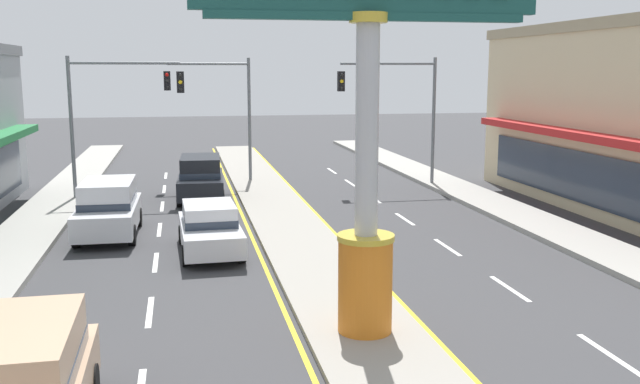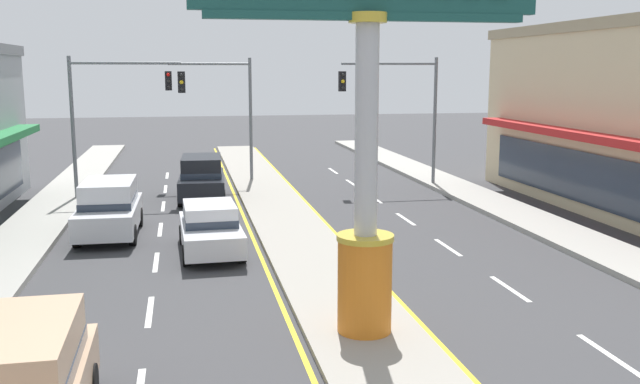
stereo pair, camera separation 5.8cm
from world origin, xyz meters
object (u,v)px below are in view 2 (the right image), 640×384
Objects in this scene: traffic_light_right_side at (400,99)px; suv_near_right_lane at (202,177)px; traffic_light_median_far at (220,99)px; district_sign at (367,131)px; suv_far_right_lane at (109,208)px; sedan_near_left_lane at (210,228)px; traffic_light_left_side at (114,102)px.

suv_near_right_lane is (-9.43, -1.46, -3.26)m from traffic_light_right_side.
traffic_light_right_side and traffic_light_median_far have the same top height.
district_sign reaches higher than suv_near_right_lane.
suv_far_right_lane is 4.41m from sedan_near_left_lane.
traffic_light_median_far is at bearing 159.94° from traffic_light_right_side.
traffic_light_left_side is at bearing 109.93° from sedan_near_left_lane.
suv_far_right_lane is at bearing -87.64° from traffic_light_left_side.
traffic_light_median_far is (-8.31, 3.04, -0.05)m from traffic_light_right_side.
traffic_light_right_side is at bearing 48.46° from sedan_near_left_lane.
district_sign reaches higher than traffic_light_left_side.
suv_far_right_lane is at bearing -112.30° from traffic_light_median_far.
traffic_light_left_side is at bearing -176.64° from traffic_light_right_side.
traffic_light_right_side is (13.02, 0.76, 0.00)m from traffic_light_left_side.
traffic_light_right_side is 14.64m from sedan_near_left_lane.
suv_near_right_lane is at bearing 62.19° from suv_far_right_lane.
district_sign is at bearing -69.76° from traffic_light_left_side.
traffic_light_median_far is at bearing 85.33° from sedan_near_left_lane.
suv_near_right_lane is (-1.11, -4.50, -3.21)m from traffic_light_median_far.
traffic_light_left_side is 1.34× the size of suv_far_right_lane.
sedan_near_left_lane is (-0.01, -9.18, -0.20)m from suv_near_right_lane.
traffic_light_median_far is 12.07m from suv_far_right_lane.
district_sign is 18.81m from traffic_light_left_side.
suv_far_right_lane is (-12.73, -7.73, -3.26)m from traffic_light_right_side.
district_sign is 21.52m from traffic_light_median_far.
suv_near_right_lane is at bearing -103.88° from traffic_light_median_far.
suv_near_right_lane is 9.19m from sedan_near_left_lane.
traffic_light_left_side is 6.04m from traffic_light_median_far.
sedan_near_left_lane is (3.58, -9.88, -3.46)m from traffic_light_left_side.
sedan_near_left_lane is at bearing -70.07° from traffic_light_left_side.
district_sign is at bearing -80.23° from suv_near_right_lane.
district_sign is 19.53m from traffic_light_right_side.
sedan_near_left_lane is (-9.43, -10.65, -3.46)m from traffic_light_right_side.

